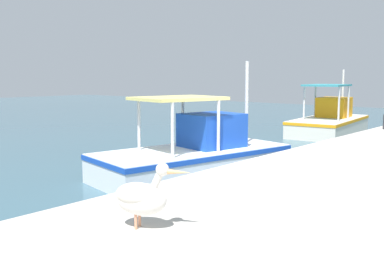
% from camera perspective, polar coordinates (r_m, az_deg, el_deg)
% --- Properties ---
extents(fishing_boat_second, '(5.63, 3.17, 3.06)m').
position_cam_1_polar(fishing_boat_second, '(11.81, 0.43, -3.43)').
color(fishing_boat_second, white).
rests_on(fishing_boat_second, ground).
extents(fishing_boat_third, '(5.64, 2.84, 2.96)m').
position_cam_1_polar(fishing_boat_third, '(21.22, 17.27, 0.81)').
color(fishing_boat_third, silver).
rests_on(fishing_boat_third, ground).
extents(pelican, '(0.61, 0.94, 0.82)m').
position_cam_1_polar(pelican, '(5.44, -6.58, -8.67)').
color(pelican, tan).
rests_on(pelican, quay_pier).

